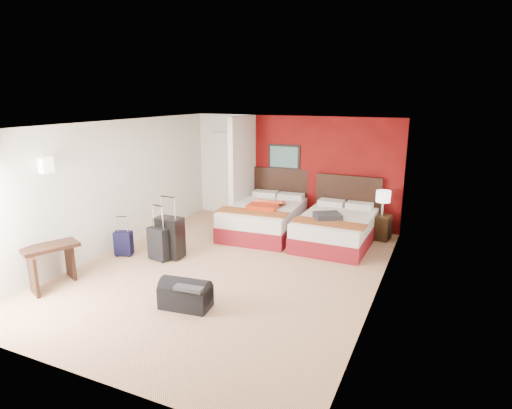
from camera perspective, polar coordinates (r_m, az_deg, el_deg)
The scene contains 17 objects.
ground at distance 7.57m, azimuth -3.65°, elevation -8.61°, with size 6.50×6.50×0.00m, color #D7AA84.
room_walls at distance 9.06m, azimuth -7.42°, elevation 3.49°, with size 5.02×6.52×2.50m.
red_accent_panel at distance 9.85m, azimuth 9.02°, elevation 4.27°, with size 3.50×0.04×2.50m, color maroon.
partition_wall at distance 9.89m, azimuth -1.80°, elevation 4.48°, with size 0.12×1.20×2.50m, color silver.
entry_door at distance 10.79m, azimuth -3.99°, elevation 4.08°, with size 0.82×0.06×2.05m, color silver.
bed_left at distance 9.37m, azimuth 1.06°, elevation -1.98°, with size 1.45×2.08×0.62m, color silver.
bed_right at distance 8.84m, azimuth 10.57°, elevation -3.35°, with size 1.38×1.98×0.59m, color silver.
red_suitcase_open at distance 9.14m, azimuth 1.40°, elevation -0.03°, with size 0.62×0.85×0.11m, color red.
jacket_bundle at distance 8.48m, azimuth 9.53°, elevation -1.55°, with size 0.50×0.40×0.12m, color #323237.
nightstand at distance 9.36m, azimuth 16.34°, elevation -2.94°, with size 0.37×0.37×0.52m, color #321F10.
table_lamp at distance 9.22m, azimuth 16.57°, elevation 0.16°, with size 0.30×0.30×0.53m, color silver.
suitcase_black at distance 8.09m, azimuth -11.45°, elevation -4.49°, with size 0.50×0.31×0.75m, color black.
suitcase_charcoal at distance 8.06m, azimuth -12.73°, elevation -5.25°, with size 0.40×0.25×0.59m, color black.
suitcase_navy at distance 8.46m, azimuth -17.25°, elevation -5.11°, with size 0.32×0.20×0.45m, color black.
duffel_bag at distance 6.31m, azimuth -9.38°, elevation -11.92°, with size 0.71×0.38×0.36m, color black.
jacket_draped at distance 6.10m, azimuth -8.53°, elevation -10.65°, with size 0.41×0.34×0.05m, color #38383D.
desk at distance 7.54m, azimuth -25.56°, elevation -7.37°, with size 0.41×0.82×0.68m, color black.
Camera 1 is at (3.30, -6.13, 2.96)m, focal length 29.97 mm.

